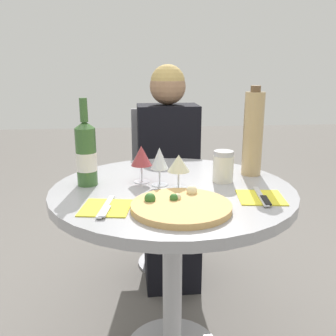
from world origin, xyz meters
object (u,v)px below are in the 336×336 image
Objects in this scene: tall_carafe at (253,133)px; seated_diner at (169,183)px; pizza_large at (181,206)px; dining_table at (173,219)px; wine_bottle at (86,154)px; chair_behind_diner at (167,191)px.

seated_diner is at bearing 117.51° from tall_carafe.
dining_table is at bearing 89.57° from pizza_large.
seated_diner is at bearing 58.43° from wine_bottle.
chair_behind_diner is at bearing 63.67° from wine_bottle.
pizza_large is at bearing 86.61° from chair_behind_diner.
chair_behind_diner is 0.94m from wine_bottle.
tall_carafe is (0.28, -0.68, 0.46)m from chair_behind_diner.
wine_bottle is (-0.37, -0.75, 0.41)m from chair_behind_diner.
seated_diner is 3.28× the size of tall_carafe.
chair_behind_diner is at bearing -90.00° from seated_diner.
wine_bottle is (-0.31, 0.06, 0.25)m from dining_table.
dining_table is 2.77× the size of wine_bottle.
chair_behind_diner is 2.57× the size of tall_carafe.
pizza_large is (-0.06, -0.89, 0.21)m from seated_diner.
seated_diner reaches higher than tall_carafe.
wine_bottle is at bearing 58.43° from seated_diner.
chair_behind_diner is (0.06, 0.81, -0.17)m from dining_table.
pizza_large is 0.97× the size of wine_bottle.
dining_table is 0.97× the size of chair_behind_diner.
wine_bottle reaches higher than pizza_large.
chair_behind_diner is at bearing 85.80° from dining_table.
tall_carafe reaches higher than dining_table.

